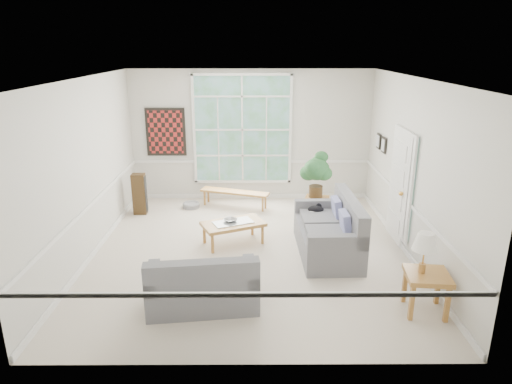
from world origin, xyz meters
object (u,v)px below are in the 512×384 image
at_px(coffee_table, 233,233).
at_px(end_table, 316,209).
at_px(loveseat_right, 328,226).
at_px(loveseat_front, 202,279).
at_px(side_table, 425,293).

relative_size(coffee_table, end_table, 2.30).
xyz_separation_m(loveseat_right, coffee_table, (-1.66, 0.41, -0.29)).
height_order(loveseat_front, side_table, loveseat_front).
distance_m(loveseat_front, coffee_table, 2.14).
bearing_deg(loveseat_right, coffee_table, 164.77).
relative_size(coffee_table, side_table, 1.91).
distance_m(loveseat_right, side_table, 2.15).
relative_size(loveseat_front, coffee_table, 1.37).
bearing_deg(loveseat_front, side_table, -9.90).
relative_size(loveseat_right, side_table, 3.19).
bearing_deg(end_table, loveseat_right, -90.88).
distance_m(coffee_table, side_table, 3.54).
bearing_deg(side_table, end_table, 106.61).
distance_m(loveseat_right, coffee_table, 1.73).
bearing_deg(side_table, coffee_table, 140.11).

